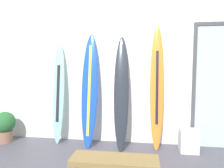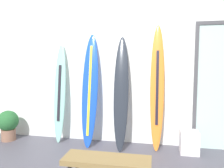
{
  "view_description": "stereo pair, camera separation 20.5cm",
  "coord_description": "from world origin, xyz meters",
  "px_view_note": "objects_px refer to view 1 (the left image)",
  "views": [
    {
      "loc": [
        0.49,
        -2.92,
        1.52
      ],
      "look_at": [
        -0.07,
        0.95,
        1.15
      ],
      "focal_mm": 35.24,
      "sensor_mm": 36.0,
      "label": 1
    },
    {
      "loc": [
        0.69,
        -2.88,
        1.52
      ],
      "look_at": [
        -0.07,
        0.95,
        1.15
      ],
      "focal_mm": 35.24,
      "sensor_mm": 36.0,
      "label": 2
    }
  ],
  "objects_px": {
    "surfboard_seafoam": "(59,94)",
    "display_block_left": "(189,141)",
    "surfboard_charcoal": "(121,93)",
    "surfboard_sunset": "(157,88)",
    "surfboard_cobalt": "(90,90)",
    "potted_plant": "(5,125)",
    "bench": "(114,164)"
  },
  "relations": [
    {
      "from": "surfboard_seafoam",
      "to": "surfboard_sunset",
      "type": "xyz_separation_m",
      "value": [
        1.82,
        -0.01,
        0.15
      ]
    },
    {
      "from": "surfboard_charcoal",
      "to": "potted_plant",
      "type": "height_order",
      "value": "surfboard_charcoal"
    },
    {
      "from": "surfboard_sunset",
      "to": "potted_plant",
      "type": "distance_m",
      "value": 2.96
    },
    {
      "from": "surfboard_sunset",
      "to": "display_block_left",
      "type": "height_order",
      "value": "surfboard_sunset"
    },
    {
      "from": "surfboard_charcoal",
      "to": "surfboard_sunset",
      "type": "height_order",
      "value": "surfboard_sunset"
    },
    {
      "from": "surfboard_sunset",
      "to": "display_block_left",
      "type": "xyz_separation_m",
      "value": [
        0.55,
        -0.1,
        -0.89
      ]
    },
    {
      "from": "surfboard_charcoal",
      "to": "bench",
      "type": "bearing_deg",
      "value": -86.98
    },
    {
      "from": "surfboard_seafoam",
      "to": "potted_plant",
      "type": "xyz_separation_m",
      "value": [
        -1.04,
        -0.15,
        -0.6
      ]
    },
    {
      "from": "surfboard_seafoam",
      "to": "display_block_left",
      "type": "xyz_separation_m",
      "value": [
        2.37,
        -0.11,
        -0.75
      ]
    },
    {
      "from": "surfboard_seafoam",
      "to": "display_block_left",
      "type": "relative_size",
      "value": 5.01
    },
    {
      "from": "surfboard_sunset",
      "to": "potted_plant",
      "type": "relative_size",
      "value": 3.7
    },
    {
      "from": "potted_plant",
      "to": "surfboard_cobalt",
      "type": "bearing_deg",
      "value": 3.13
    },
    {
      "from": "surfboard_charcoal",
      "to": "display_block_left",
      "type": "xyz_separation_m",
      "value": [
        1.17,
        -0.01,
        -0.8
      ]
    },
    {
      "from": "surfboard_seafoam",
      "to": "surfboard_sunset",
      "type": "relative_size",
      "value": 0.87
    },
    {
      "from": "surfboard_cobalt",
      "to": "surfboard_sunset",
      "type": "distance_m",
      "value": 1.21
    },
    {
      "from": "surfboard_cobalt",
      "to": "display_block_left",
      "type": "relative_size",
      "value": 5.43
    },
    {
      "from": "display_block_left",
      "to": "surfboard_sunset",
      "type": "bearing_deg",
      "value": 169.7
    },
    {
      "from": "display_block_left",
      "to": "bench",
      "type": "height_order",
      "value": "bench"
    },
    {
      "from": "bench",
      "to": "surfboard_sunset",
      "type": "bearing_deg",
      "value": 71.53
    },
    {
      "from": "surfboard_charcoal",
      "to": "display_block_left",
      "type": "distance_m",
      "value": 1.41
    },
    {
      "from": "surfboard_seafoam",
      "to": "bench",
      "type": "distance_m",
      "value": 2.14
    },
    {
      "from": "surfboard_charcoal",
      "to": "bench",
      "type": "height_order",
      "value": "surfboard_charcoal"
    },
    {
      "from": "surfboard_charcoal",
      "to": "potted_plant",
      "type": "bearing_deg",
      "value": -178.81
    },
    {
      "from": "surfboard_cobalt",
      "to": "surfboard_charcoal",
      "type": "height_order",
      "value": "surfboard_cobalt"
    },
    {
      "from": "surfboard_cobalt",
      "to": "potted_plant",
      "type": "distance_m",
      "value": 1.8
    },
    {
      "from": "surfboard_cobalt",
      "to": "surfboard_charcoal",
      "type": "relative_size",
      "value": 1.03
    },
    {
      "from": "surfboard_cobalt",
      "to": "potted_plant",
      "type": "relative_size",
      "value": 3.47
    },
    {
      "from": "bench",
      "to": "surfboard_cobalt",
      "type": "bearing_deg",
      "value": 112.97
    },
    {
      "from": "surfboard_sunset",
      "to": "potted_plant",
      "type": "bearing_deg",
      "value": -177.18
    },
    {
      "from": "surfboard_sunset",
      "to": "display_block_left",
      "type": "bearing_deg",
      "value": -10.3
    },
    {
      "from": "surfboard_sunset",
      "to": "bench",
      "type": "xyz_separation_m",
      "value": [
        -0.54,
        -1.62,
        -0.66
      ]
    },
    {
      "from": "surfboard_seafoam",
      "to": "surfboard_charcoal",
      "type": "height_order",
      "value": "surfboard_charcoal"
    }
  ]
}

